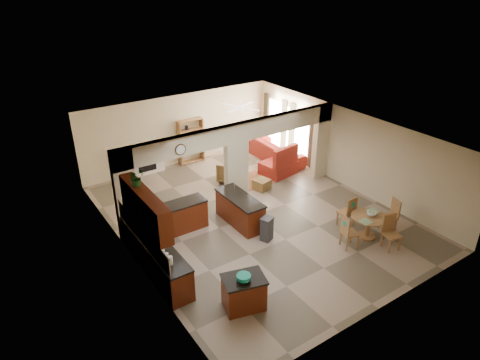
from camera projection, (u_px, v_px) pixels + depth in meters
floor at (254, 216)px, 13.64m from camera, size 10.00×10.00×0.00m
ceiling at (255, 133)px, 12.39m from camera, size 10.00×10.00×0.00m
wall_back at (180, 130)px, 16.73m from camera, size 8.00×0.00×8.00m
wall_front at (388, 260)px, 9.30m from camera, size 8.00×0.00×8.00m
wall_left at (128, 214)px, 11.02m from camera, size 0.00×10.00×10.00m
wall_right at (347, 148)px, 15.01m from camera, size 0.00×10.00×10.00m
partition_left_pier at (126, 196)px, 11.91m from camera, size 0.60×0.25×2.80m
partition_center_pier at (236, 173)px, 13.89m from camera, size 0.80×0.25×2.20m
partition_right_pier at (321, 142)px, 15.60m from camera, size 0.60×0.25×2.80m
partition_header at (236, 133)px, 13.26m from camera, size 8.00×0.25×0.60m
kitchen_counter at (162, 240)px, 11.62m from camera, size 2.52×3.29×1.48m
upper_cabinets at (145, 208)px, 10.28m from camera, size 0.35×2.40×0.90m
peninsula at (240, 210)px, 13.05m from camera, size 0.70×1.85×0.91m
wall_clock at (181, 150)px, 12.18m from camera, size 0.34×0.03×0.34m
rug at (247, 182)px, 15.79m from camera, size 1.60×1.30×0.01m
fireplace at (145, 159)px, 16.16m from camera, size 1.60×0.35×1.20m
shelving_unit at (191, 141)px, 16.99m from camera, size 1.00×0.32×1.80m
window_a at (302, 135)px, 16.79m from camera, size 0.02×0.90×1.90m
window_b at (276, 123)px, 18.05m from camera, size 0.02×0.90×1.90m
glazed_door at (288, 132)px, 17.49m from camera, size 0.02×0.70×2.10m
drape_a_left at (312, 140)px, 16.32m from camera, size 0.10×0.28×2.30m
drape_a_right at (292, 131)px, 17.21m from camera, size 0.10×0.28×2.30m
drape_b_left at (284, 127)px, 17.59m from camera, size 0.10×0.28×2.30m
drape_b_right at (266, 120)px, 18.48m from camera, size 0.10×0.28×2.30m
ceiling_fan at (240, 107)px, 15.47m from camera, size 1.00×1.00×0.10m
kitchen_island at (244, 292)px, 9.81m from camera, size 1.11×0.92×0.83m
teal_bowl at (244, 278)px, 9.51m from camera, size 0.33×0.33×0.16m
trash_can at (267, 230)px, 12.29m from camera, size 0.40×0.37×0.68m
dining_table at (368, 223)px, 12.37m from camera, size 1.03×1.03×0.70m
fruit_bowl at (372, 214)px, 12.27m from camera, size 0.27×0.27×0.14m
sofa at (275, 151)px, 17.41m from camera, size 2.76×1.17×0.80m
chaise at (278, 168)px, 16.32m from camera, size 1.36×1.18×0.49m
armchair at (231, 171)px, 15.69m from camera, size 1.18×1.19×0.78m
ottoman at (262, 184)px, 15.19m from camera, size 0.62×0.62×0.37m
plant at (136, 178)px, 10.26m from camera, size 0.44×0.40×0.42m
chair_north at (348, 211)px, 12.83m from camera, size 0.43×0.44×1.02m
chair_east at (391, 214)px, 12.66m from camera, size 0.53×0.53×1.02m
chair_south at (390, 230)px, 11.88m from camera, size 0.51×0.51×1.02m
chair_west at (348, 231)px, 11.86m from camera, size 0.52×0.52×1.02m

